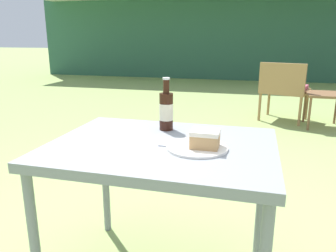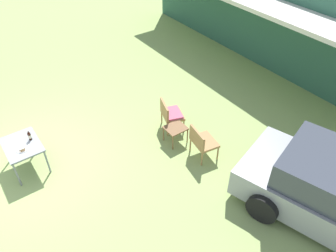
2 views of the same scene
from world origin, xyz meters
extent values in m
plane|color=#8CA35B|center=(0.00, 0.00, 0.00)|extent=(60.00, 60.00, 0.00)
cube|color=#2D5B47|center=(0.02, 9.59, 1.33)|extent=(11.68, 3.77, 2.66)
cube|color=silver|center=(0.02, 7.11, 2.19)|extent=(11.09, 1.20, 0.12)
cylinder|color=black|center=(3.45, 4.89, 0.31)|extent=(0.64, 0.37, 0.61)
cylinder|color=black|center=(3.96, 3.20, 0.31)|extent=(0.64, 0.37, 0.61)
cylinder|color=#9E7547|center=(1.09, 3.55, 0.19)|extent=(0.04, 0.04, 0.38)
cylinder|color=#9E7547|center=(0.58, 3.72, 0.19)|extent=(0.04, 0.04, 0.38)
cylinder|color=#9E7547|center=(0.95, 3.15, 0.19)|extent=(0.04, 0.04, 0.38)
cylinder|color=#9E7547|center=(0.45, 3.32, 0.19)|extent=(0.04, 0.04, 0.38)
cube|color=#9E7547|center=(0.77, 3.44, 0.41)|extent=(0.71, 0.64, 0.06)
cube|color=#9E7547|center=(0.70, 3.23, 0.62)|extent=(0.57, 0.23, 0.36)
cube|color=#CC5670|center=(0.77, 3.44, 0.47)|extent=(0.63, 0.55, 0.05)
cylinder|color=#9E7547|center=(2.29, 3.60, 0.19)|extent=(0.04, 0.04, 0.38)
cylinder|color=#9E7547|center=(1.77, 3.69, 0.19)|extent=(0.04, 0.04, 0.38)
cylinder|color=#9E7547|center=(2.23, 3.19, 0.19)|extent=(0.04, 0.04, 0.38)
cylinder|color=#9E7547|center=(1.70, 3.27, 0.19)|extent=(0.04, 0.04, 0.38)
cube|color=#9E7547|center=(2.00, 3.44, 0.41)|extent=(0.66, 0.57, 0.06)
cube|color=#9E7547|center=(1.96, 3.23, 0.62)|extent=(0.59, 0.15, 0.36)
cube|color=brown|center=(1.23, 3.18, 0.42)|extent=(0.44, 0.49, 0.03)
cylinder|color=brown|center=(1.04, 2.96, 0.20)|extent=(0.03, 0.03, 0.41)
cylinder|color=brown|center=(1.43, 2.96, 0.20)|extent=(0.03, 0.03, 0.41)
cylinder|color=brown|center=(1.04, 3.40, 0.20)|extent=(0.03, 0.03, 0.41)
cylinder|color=brown|center=(1.43, 3.40, 0.20)|extent=(0.03, 0.03, 0.41)
cube|color=gray|center=(0.00, 0.00, 0.66)|extent=(0.95, 0.72, 0.04)
cylinder|color=gray|center=(-0.43, -0.32, 0.32)|extent=(0.04, 0.04, 0.64)
cylinder|color=gray|center=(0.43, -0.32, 0.32)|extent=(0.04, 0.04, 0.64)
cylinder|color=gray|center=(-0.43, 0.32, 0.32)|extent=(0.04, 0.04, 0.64)
cylinder|color=gray|center=(0.43, 0.32, 0.32)|extent=(0.04, 0.04, 0.64)
cylinder|color=white|center=(0.16, -0.03, 0.69)|extent=(0.25, 0.25, 0.01)
cube|color=tan|center=(0.19, -0.03, 0.72)|extent=(0.11, 0.10, 0.05)
cube|color=silver|center=(0.19, -0.03, 0.76)|extent=(0.11, 0.10, 0.02)
cylinder|color=black|center=(-0.04, 0.21, 0.77)|extent=(0.07, 0.07, 0.18)
cylinder|color=black|center=(-0.04, 0.21, 0.90)|extent=(0.03, 0.03, 0.07)
cylinder|color=silver|center=(-0.04, 0.21, 0.93)|extent=(0.03, 0.03, 0.01)
cylinder|color=beige|center=(-0.04, 0.21, 0.77)|extent=(0.07, 0.07, 0.08)
cube|color=silver|center=(0.08, -0.04, 0.69)|extent=(0.17, 0.01, 0.01)
camera|label=1|loc=(0.36, -1.27, 1.12)|focal=35.00mm
camera|label=2|loc=(5.96, -0.42, 5.46)|focal=35.00mm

